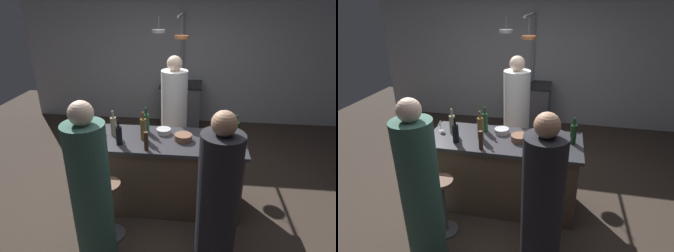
# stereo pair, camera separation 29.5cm
# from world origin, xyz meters

# --- Properties ---
(ground_plane) EXTENTS (9.00, 9.00, 0.00)m
(ground_plane) POSITION_xyz_m (0.00, 0.00, 0.00)
(ground_plane) COLOR #382D26
(back_wall) EXTENTS (6.40, 0.16, 2.60)m
(back_wall) POSITION_xyz_m (0.00, 2.85, 1.30)
(back_wall) COLOR #9EA3A8
(back_wall) RESTS_ON ground_plane
(kitchen_island) EXTENTS (1.80, 0.72, 0.90)m
(kitchen_island) POSITION_xyz_m (0.00, 0.00, 0.45)
(kitchen_island) COLOR brown
(kitchen_island) RESTS_ON ground_plane
(stove_range) EXTENTS (0.80, 0.64, 0.89)m
(stove_range) POSITION_xyz_m (0.00, 2.45, 0.45)
(stove_range) COLOR #47474C
(stove_range) RESTS_ON ground_plane
(chef) EXTENTS (0.36, 0.36, 1.71)m
(chef) POSITION_xyz_m (0.01, 0.81, 0.79)
(chef) COLOR white
(chef) RESTS_ON ground_plane
(bar_stool_left) EXTENTS (0.28, 0.28, 0.68)m
(bar_stool_left) POSITION_xyz_m (-0.53, -0.62, 0.38)
(bar_stool_left) COLOR #4C4C51
(bar_stool_left) RESTS_ON ground_plane
(guest_left) EXTENTS (0.35, 0.35, 1.67)m
(guest_left) POSITION_xyz_m (-0.55, -0.97, 0.78)
(guest_left) COLOR #33594C
(guest_left) RESTS_ON ground_plane
(bar_stool_right) EXTENTS (0.28, 0.28, 0.68)m
(bar_stool_right) POSITION_xyz_m (0.54, -0.62, 0.38)
(bar_stool_right) COLOR #4C4C51
(bar_stool_right) RESTS_ON ground_plane
(guest_right) EXTENTS (0.35, 0.35, 1.64)m
(guest_right) POSITION_xyz_m (0.54, -0.98, 0.76)
(guest_right) COLOR black
(guest_right) RESTS_ON ground_plane
(overhead_pot_rack) EXTENTS (0.57, 1.30, 2.17)m
(overhead_pot_rack) POSITION_xyz_m (-0.05, 2.13, 1.60)
(overhead_pot_rack) COLOR gray
(overhead_pot_rack) RESTS_ON ground_plane
(pepper_mill) EXTENTS (0.05, 0.05, 0.21)m
(pepper_mill) POSITION_xyz_m (-0.18, -0.28, 1.01)
(pepper_mill) COLOR #382319
(pepper_mill) RESTS_ON kitchen_island
(wine_bottle_green) EXTENTS (0.07, 0.07, 0.31)m
(wine_bottle_green) POSITION_xyz_m (-0.27, 0.17, 1.02)
(wine_bottle_green) COLOR #193D23
(wine_bottle_green) RESTS_ON kitchen_island
(wine_bottle_white) EXTENTS (0.07, 0.07, 0.31)m
(wine_bottle_white) POSITION_xyz_m (-0.63, 0.04, 1.02)
(wine_bottle_white) COLOR gray
(wine_bottle_white) RESTS_ON kitchen_island
(wine_bottle_dark) EXTENTS (0.07, 0.07, 0.29)m
(wine_bottle_dark) POSITION_xyz_m (-0.51, -0.18, 1.01)
(wine_bottle_dark) COLOR black
(wine_bottle_dark) RESTS_ON kitchen_island
(wine_bottle_amber) EXTENTS (0.07, 0.07, 0.33)m
(wine_bottle_amber) POSITION_xyz_m (-0.26, -0.03, 1.03)
(wine_bottle_amber) COLOR brown
(wine_bottle_amber) RESTS_ON kitchen_island
(wine_bottle_red) EXTENTS (0.07, 0.07, 0.31)m
(wine_bottle_red) POSITION_xyz_m (0.78, 0.06, 1.02)
(wine_bottle_red) COLOR #143319
(wine_bottle_red) RESTS_ON kitchen_island
(wine_glass_near_left_guest) EXTENTS (0.07, 0.07, 0.15)m
(wine_glass_near_left_guest) POSITION_xyz_m (-0.79, 0.06, 1.01)
(wine_glass_near_left_guest) COLOR silver
(wine_glass_near_left_guest) RESTS_ON kitchen_island
(wine_glass_near_right_guest) EXTENTS (0.07, 0.07, 0.15)m
(wine_glass_near_right_guest) POSITION_xyz_m (0.50, 0.01, 1.01)
(wine_glass_near_right_guest) COLOR silver
(wine_glass_near_right_guest) RESTS_ON kitchen_island
(mixing_bowl_steel) EXTENTS (0.17, 0.17, 0.06)m
(mixing_bowl_steel) POSITION_xyz_m (-0.05, 0.15, 0.93)
(mixing_bowl_steel) COLOR #B7B7BC
(mixing_bowl_steel) RESTS_ON kitchen_island
(mixing_bowl_wooden) EXTENTS (0.20, 0.20, 0.07)m
(mixing_bowl_wooden) POSITION_xyz_m (0.19, -0.01, 0.94)
(mixing_bowl_wooden) COLOR brown
(mixing_bowl_wooden) RESTS_ON kitchen_island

